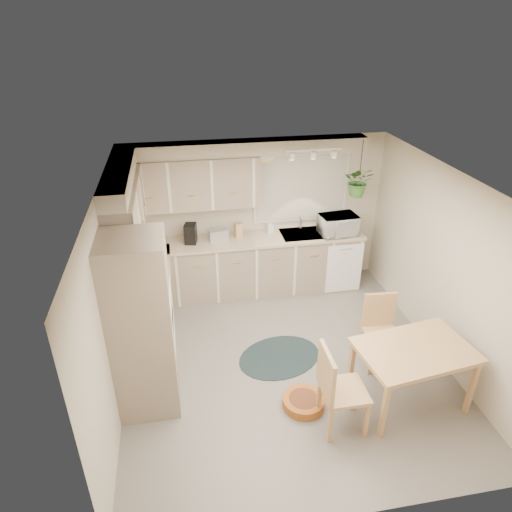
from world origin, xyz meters
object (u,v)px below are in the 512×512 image
chair_back (382,334)px  braided_rug (279,357)px  chair_left (345,389)px  dining_table (410,376)px  microwave (338,223)px  pet_bed (303,402)px

chair_back → braided_rug: bearing=-11.1°
chair_left → chair_back: bearing=136.7°
chair_back → chair_left: bearing=50.7°
dining_table → microwave: 2.70m
chair_left → microwave: microwave is taller
dining_table → chair_left: (-0.85, -0.19, 0.13)m
dining_table → braided_rug: 1.66m
braided_rug → microwave: size_ratio=1.95×
microwave → dining_table: bearing=-95.9°
chair_back → braided_rug: 1.35m
braided_rug → pet_bed: pet_bed is taller
dining_table → braided_rug: dining_table is taller
dining_table → microwave: size_ratio=2.16×
chair_back → braided_rug: chair_back is taller
chair_back → braided_rug: (-1.23, 0.33, -0.46)m
chair_left → pet_bed: 0.65m
braided_rug → pet_bed: size_ratio=2.28×
chair_back → dining_table: bearing=98.0°
microwave → chair_back: bearing=-97.2°
pet_bed → microwave: 2.93m
pet_bed → microwave: microwave is taller
dining_table → pet_bed: size_ratio=2.53×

